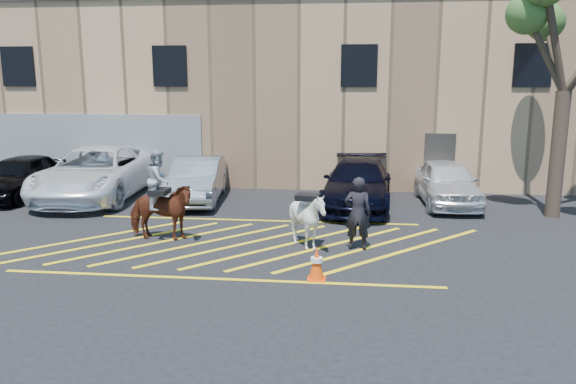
# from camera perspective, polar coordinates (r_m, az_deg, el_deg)

# --- Properties ---
(ground) EXTENTS (90.00, 90.00, 0.00)m
(ground) POSITION_cam_1_polar(r_m,az_deg,el_deg) (14.69, -4.65, -5.03)
(ground) COLOR black
(ground) RESTS_ON ground
(car_black_suv) EXTENTS (1.81, 4.47, 1.52)m
(car_black_suv) POSITION_cam_1_polar(r_m,az_deg,el_deg) (21.94, -25.58, 1.44)
(car_black_suv) COLOR black
(car_black_suv) RESTS_ON ground
(car_white_pickup) EXTENTS (3.31, 6.58, 1.79)m
(car_white_pickup) POSITION_cam_1_polar(r_m,az_deg,el_deg) (20.82, -18.87, 1.83)
(car_white_pickup) COLOR white
(car_white_pickup) RESTS_ON ground
(car_silver_sedan) EXTENTS (2.07, 4.67, 1.49)m
(car_silver_sedan) POSITION_cam_1_polar(r_m,az_deg,el_deg) (19.48, -9.21, 1.24)
(car_silver_sedan) COLOR gray
(car_silver_sedan) RESTS_ON ground
(car_blue_suv) EXTENTS (2.49, 5.41, 1.53)m
(car_blue_suv) POSITION_cam_1_polar(r_m,az_deg,el_deg) (18.59, 7.08, 0.87)
(car_blue_suv) COLOR black
(car_blue_suv) RESTS_ON ground
(car_white_suv) EXTENTS (1.89, 4.43, 1.49)m
(car_white_suv) POSITION_cam_1_polar(r_m,az_deg,el_deg) (19.47, 15.85, 0.94)
(car_white_suv) COLOR silver
(car_white_suv) RESTS_ON ground
(handler) EXTENTS (0.69, 0.47, 1.82)m
(handler) POSITION_cam_1_polar(r_m,az_deg,el_deg) (13.89, 7.10, -2.17)
(handler) COLOR black
(handler) RESTS_ON ground
(warehouse) EXTENTS (32.42, 10.20, 7.30)m
(warehouse) POSITION_cam_1_polar(r_m,az_deg,el_deg) (25.96, 0.24, 10.37)
(warehouse) COLOR tan
(warehouse) RESTS_ON ground
(hatching_zone) EXTENTS (12.60, 5.12, 0.01)m
(hatching_zone) POSITION_cam_1_polar(r_m,az_deg,el_deg) (14.41, -4.88, -5.34)
(hatching_zone) COLOR yellow
(hatching_zone) RESTS_ON ground
(mounted_bay) EXTENTS (1.83, 0.87, 2.39)m
(mounted_bay) POSITION_cam_1_polar(r_m,az_deg,el_deg) (14.91, -12.87, -1.20)
(mounted_bay) COLOR #582714
(mounted_bay) RESTS_ON ground
(saddled_white) EXTENTS (1.38, 1.50, 1.47)m
(saddled_white) POSITION_cam_1_polar(r_m,az_deg,el_deg) (13.91, 2.01, -2.78)
(saddled_white) COLOR silver
(saddled_white) RESTS_ON ground
(traffic_cone) EXTENTS (0.39, 0.39, 0.73)m
(traffic_cone) POSITION_cam_1_polar(r_m,az_deg,el_deg) (11.87, 2.93, -7.23)
(traffic_cone) COLOR #FF430A
(traffic_cone) RESTS_ON ground
(tree) EXTENTS (3.99, 4.37, 7.31)m
(tree) POSITION_cam_1_polar(r_m,az_deg,el_deg) (18.63, 26.72, 15.01)
(tree) COLOR #49372C
(tree) RESTS_ON ground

